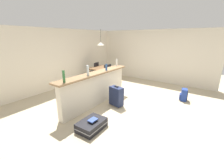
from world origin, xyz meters
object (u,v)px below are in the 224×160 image
(dining_chair_near_partition, at_px, (109,74))
(suitcase_upright_navy, at_px, (116,96))
(bottle_white, at_px, (117,63))
(bottle_blue, at_px, (106,67))
(bottle_green, at_px, (64,77))
(suitcase_flat_black, at_px, (92,125))
(bottle_clear, at_px, (88,70))
(backpack_blue, at_px, (184,95))
(dining_table, at_px, (102,69))
(book_stack, at_px, (93,120))
(pendant_lamp, at_px, (101,44))
(dining_chair_far_side, at_px, (95,70))

(dining_chair_near_partition, relative_size, suitcase_upright_navy, 1.39)
(bottle_white, bearing_deg, suitcase_upright_navy, -146.25)
(bottle_blue, bearing_deg, bottle_green, 179.66)
(bottle_blue, relative_size, suitcase_flat_black, 0.26)
(suitcase_flat_black, bearing_deg, bottle_clear, 46.82)
(bottle_white, relative_size, dining_chair_near_partition, 0.29)
(bottle_blue, bearing_deg, backpack_blue, -54.80)
(dining_table, distance_m, suitcase_upright_navy, 2.70)
(book_stack, bearing_deg, dining_chair_near_partition, 30.33)
(bottle_clear, xyz_separation_m, suitcase_flat_black, (-0.73, -0.77, -1.11))
(bottle_white, distance_m, backpack_blue, 2.66)
(dining_table, xyz_separation_m, suitcase_flat_black, (-3.15, -2.27, -0.54))
(bottle_green, bearing_deg, pendant_lamp, 24.92)
(bottle_green, bearing_deg, book_stack, -80.17)
(suitcase_upright_navy, relative_size, book_stack, 2.45)
(book_stack, bearing_deg, bottle_clear, 48.54)
(bottle_white, distance_m, suitcase_flat_black, 2.78)
(bottle_green, distance_m, suitcase_upright_navy, 1.84)
(dining_chair_near_partition, relative_size, suitcase_flat_black, 1.11)
(book_stack, bearing_deg, bottle_blue, 26.49)
(dining_table, height_order, dining_chair_far_side, dining_chair_far_side)
(bottle_clear, relative_size, dining_chair_far_side, 0.31)
(bottle_white, distance_m, book_stack, 2.72)
(bottle_clear, distance_m, dining_table, 2.90)
(bottle_white, distance_m, dining_chair_near_partition, 1.30)
(bottle_green, bearing_deg, suitcase_flat_black, -81.67)
(bottle_blue, xyz_separation_m, dining_chair_near_partition, (1.51, 1.01, -0.67))
(pendant_lamp, bearing_deg, bottle_green, -155.08)
(pendant_lamp, xyz_separation_m, book_stack, (-3.09, -2.28, -1.61))
(bottle_green, distance_m, dining_chair_far_side, 3.95)
(bottle_clear, height_order, suitcase_upright_navy, bottle_clear)
(bottle_white, xyz_separation_m, suitcase_flat_black, (-2.39, -0.89, -1.10))
(bottle_green, height_order, dining_table, bottle_green)
(suitcase_flat_black, bearing_deg, bottle_green, 98.33)
(dining_chair_near_partition, bearing_deg, bottle_green, -162.48)
(bottle_green, bearing_deg, bottle_white, 3.14)
(bottle_clear, bearing_deg, book_stack, -131.46)
(bottle_green, relative_size, backpack_blue, 0.71)
(pendant_lamp, distance_m, backpack_blue, 4.06)
(bottle_blue, distance_m, book_stack, 1.96)
(book_stack, bearing_deg, suitcase_upright_navy, 10.42)
(suitcase_flat_black, distance_m, suitcase_upright_navy, 1.44)
(suitcase_flat_black, relative_size, backpack_blue, 2.00)
(bottle_clear, bearing_deg, dining_chair_near_partition, 22.84)
(bottle_blue, height_order, dining_chair_far_side, bottle_blue)
(bottle_blue, bearing_deg, bottle_white, 10.06)
(bottle_blue, distance_m, dining_chair_far_side, 2.69)
(dining_table, bearing_deg, suitcase_flat_black, -144.22)
(dining_chair_near_partition, distance_m, dining_chair_far_side, 1.02)
(dining_table, bearing_deg, pendant_lamp, -158.36)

